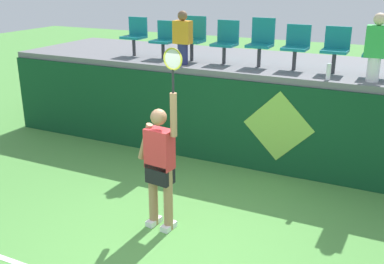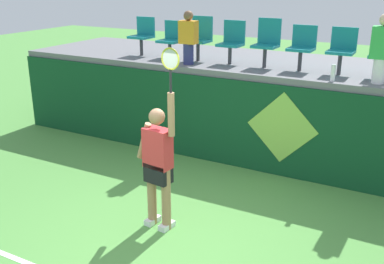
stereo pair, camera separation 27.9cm
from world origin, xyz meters
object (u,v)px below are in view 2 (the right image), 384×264
tennis_player (158,162)px  stadium_chair_0 (143,34)px  spectator_0 (382,48)px  stadium_chair_2 (200,36)px  water_bottle (333,73)px  stadium_chair_6 (342,48)px  stadium_chair_3 (232,40)px  stadium_chair_4 (267,41)px  stadium_chair_1 (171,38)px  stadium_chair_5 (302,45)px  spectator_1 (188,37)px

tennis_player → stadium_chair_0: (-2.47, 3.32, 1.22)m
tennis_player → spectator_0: spectator_0 is taller
stadium_chair_2 → water_bottle: bearing=-13.0°
stadium_chair_6 → tennis_player: bearing=-116.4°
tennis_player → stadium_chair_2: stadium_chair_2 is taller
stadium_chair_0 → stadium_chair_3: bearing=0.1°
tennis_player → stadium_chair_4: stadium_chair_4 is taller
tennis_player → stadium_chair_1: tennis_player is taller
tennis_player → stadium_chair_6: (1.65, 3.32, 1.22)m
tennis_player → stadium_chair_6: tennis_player is taller
stadium_chair_6 → spectator_0: bearing=-32.4°
spectator_0 → stadium_chair_2: bearing=172.7°
water_bottle → spectator_0: 0.82m
stadium_chair_2 → stadium_chair_4: (1.40, 0.00, 0.01)m
stadium_chair_4 → stadium_chair_5: stadium_chair_4 is taller
water_bottle → stadium_chair_3: 2.20m
spectator_0 → spectator_1: 3.45m
stadium_chair_0 → stadium_chair_6: (4.12, 0.00, 0.00)m
stadium_chair_6 → stadium_chair_1: bearing=180.0°
water_bottle → stadium_chair_4: stadium_chair_4 is taller
spectator_0 → spectator_1: size_ratio=1.08×
spectator_1 → spectator_0: bearing=0.5°
stadium_chair_3 → spectator_1: size_ratio=0.81×
spectator_0 → stadium_chair_3: bearing=170.9°
stadium_chair_2 → stadium_chair_3: (0.70, -0.00, -0.03)m
stadium_chair_4 → stadium_chair_6: stadium_chair_4 is taller
stadium_chair_5 → stadium_chair_4: bearing=179.2°
stadium_chair_2 → stadium_chair_4: bearing=0.1°
stadium_chair_2 → stadium_chair_3: size_ratio=1.06×
water_bottle → stadium_chair_6: 0.71m
water_bottle → stadium_chair_4: size_ratio=0.31×
tennis_player → stadium_chair_4: (0.29, 3.33, 1.25)m
spectator_0 → tennis_player: bearing=-129.0°
tennis_player → stadium_chair_2: bearing=108.4°
stadium_chair_0 → stadium_chair_5: (3.43, 0.00, 0.00)m
spectator_1 → stadium_chair_4: bearing=18.7°
stadium_chair_0 → stadium_chair_4: stadium_chair_4 is taller
stadium_chair_3 → stadium_chair_4: stadium_chair_4 is taller
stadium_chair_6 → spectator_1: bearing=-170.4°
stadium_chair_6 → stadium_chair_2: bearing=179.8°
stadium_chair_3 → stadium_chair_1: bearing=-179.8°
stadium_chair_3 → stadium_chair_5: (1.37, -0.00, 0.00)m
stadium_chair_3 → stadium_chair_6: 2.06m
tennis_player → stadium_chair_6: 3.90m
stadium_chair_0 → spectator_0: bearing=-5.2°
stadium_chair_0 → spectator_1: size_ratio=0.79×
tennis_player → stadium_chair_1: bearing=118.0°
stadium_chair_4 → stadium_chair_6: size_ratio=1.12×
stadium_chair_2 → stadium_chair_5: size_ratio=1.09×
stadium_chair_4 → spectator_0: (2.04, -0.45, 0.08)m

